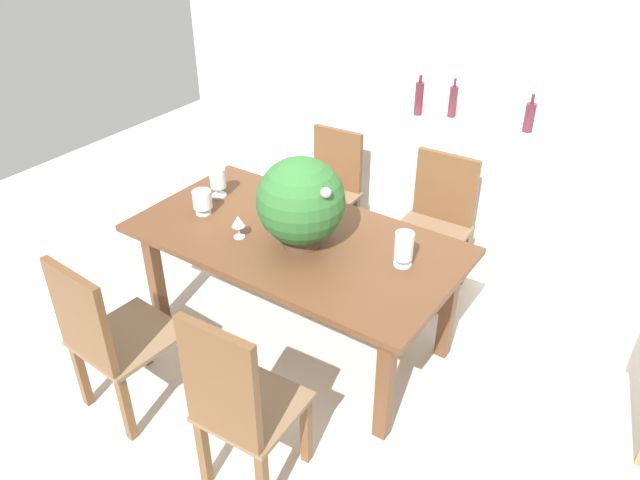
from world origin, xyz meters
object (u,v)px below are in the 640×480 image
chair_far_right (437,217)px  chair_far_left (330,186)px  crystal_vase_left (218,180)px  wine_bottle_clear (453,101)px  wine_bottle_tall (529,117)px  chair_near_left (107,334)px  flower_centerpiece (301,202)px  chair_near_right (237,403)px  kitchen_counter (458,179)px  dining_table (296,249)px  crystal_vase_right (404,247)px  wine_bottle_amber (419,98)px  crystal_vase_center_near (202,200)px  wine_glass (238,222)px

chair_far_right → chair_far_left: 0.84m
crystal_vase_left → wine_bottle_clear: 1.76m
chair_far_right → chair_far_left: (-0.84, -0.01, -0.01)m
chair_far_right → wine_bottle_tall: 0.92m
chair_near_left → flower_centerpiece: bearing=-113.6°
chair_far_right → wine_bottle_tall: wine_bottle_tall is taller
chair_near_right → chair_far_right: bearing=-92.6°
flower_centerpiece → kitchen_counter: size_ratio=0.28×
chair_near_left → kitchen_counter: (0.70, 2.69, -0.05)m
crystal_vase_left → dining_table: bearing=-9.8°
crystal_vase_right → wine_bottle_amber: 1.60m
chair_far_right → wine_bottle_amber: size_ratio=3.22×
crystal_vase_center_near → wine_bottle_tall: 2.22m
crystal_vase_center_near → wine_bottle_tall: wine_bottle_tall is taller
chair_near_right → wine_glass: size_ratio=7.60×
wine_glass → flower_centerpiece: bearing=22.5°
wine_glass → kitchen_counter: kitchen_counter is taller
wine_bottle_amber → wine_bottle_tall: wine_bottle_amber is taller
dining_table → chair_far_left: bearing=113.1°
crystal_vase_left → chair_far_left: bearing=74.0°
flower_centerpiece → wine_glass: size_ratio=3.74×
dining_table → chair_far_right: 1.10m
crystal_vase_left → crystal_vase_right: bearing=-1.0°
flower_centerpiece → crystal_vase_right: bearing=14.1°
chair_near_right → flower_centerpiece: bearing=-72.9°
chair_far_left → crystal_vase_left: size_ratio=4.82×
chair_far_right → chair_far_left: bearing=178.6°
flower_centerpiece → wine_glass: (-0.33, -0.14, -0.16)m
crystal_vase_right → wine_bottle_clear: 1.62m
crystal_vase_center_near → wine_bottle_amber: wine_bottle_amber is taller
crystal_vase_left → wine_bottle_amber: wine_bottle_amber is taller
chair_far_right → wine_bottle_clear: size_ratio=3.36×
dining_table → chair_far_right: size_ratio=2.01×
chair_far_right → wine_bottle_clear: 0.88m
chair_near_left → wine_glass: (0.17, 0.83, 0.30)m
chair_near_left → wine_bottle_clear: (0.61, 2.65, 0.55)m
kitchen_counter → wine_glass: bearing=-106.0°
chair_far_right → crystal_vase_right: (0.21, -0.91, 0.33)m
chair_near_right → crystal_vase_left: (-1.10, 1.13, 0.29)m
dining_table → chair_near_right: size_ratio=1.80×
crystal_vase_right → wine_glass: crystal_vase_right is taller
chair_near_left → crystal_vase_right: bearing=-129.9°
chair_near_left → kitchen_counter: chair_near_left is taller
dining_table → crystal_vase_left: size_ratio=9.95×
chair_near_right → wine_bottle_tall: wine_bottle_tall is taller
crystal_vase_right → wine_bottle_amber: (-0.66, 1.44, 0.24)m
dining_table → wine_glass: size_ratio=13.72×
flower_centerpiece → wine_bottle_tall: size_ratio=1.97×
crystal_vase_left → wine_bottle_amber: bearing=65.5°
chair_far_right → flower_centerpiece: 1.21m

